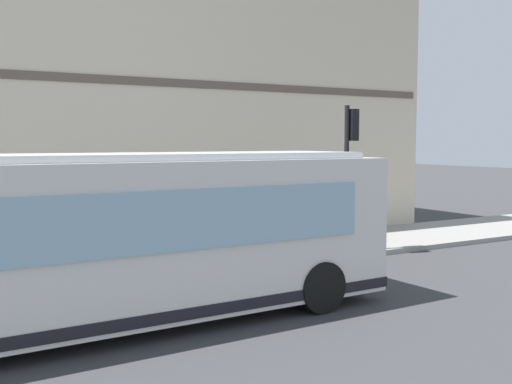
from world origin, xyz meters
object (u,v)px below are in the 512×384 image
(pedestrian_by_light_pole, at_px, (263,215))
(newspaper_vending_box, at_px, (65,259))
(fire_hydrant, at_px, (346,226))
(pedestrian_walking_along_curb, at_px, (98,225))
(city_bus_nearside, at_px, (128,239))
(traffic_light_near_corner, at_px, (350,150))
(pedestrian_near_building_entrance, at_px, (247,211))

(pedestrian_by_light_pole, relative_size, newspaper_vending_box, 2.02)
(fire_hydrant, distance_m, pedestrian_walking_along_curb, 8.40)
(fire_hydrant, bearing_deg, city_bus_nearside, 120.27)
(traffic_light_near_corner, height_order, pedestrian_walking_along_curb, traffic_light_near_corner)
(fire_hydrant, distance_m, newspaper_vending_box, 9.62)
(fire_hydrant, xyz_separation_m, pedestrian_near_building_entrance, (0.16, 3.68, 0.68))
(pedestrian_walking_along_curb, xyz_separation_m, newspaper_vending_box, (-1.18, 1.12, -0.56))
(pedestrian_walking_along_curb, distance_m, newspaper_vending_box, 1.72)
(traffic_light_near_corner, height_order, newspaper_vending_box, traffic_light_near_corner)
(city_bus_nearside, xyz_separation_m, pedestrian_by_light_pole, (4.35, -5.38, -0.35))
(traffic_light_near_corner, xyz_separation_m, newspaper_vending_box, (0.44, 7.93, -2.44))
(traffic_light_near_corner, bearing_deg, fire_hydrant, -37.12)
(newspaper_vending_box, bearing_deg, pedestrian_by_light_pole, -84.25)
(fire_hydrant, relative_size, pedestrian_walking_along_curb, 0.42)
(newspaper_vending_box, bearing_deg, pedestrian_walking_along_curb, -43.34)
(traffic_light_near_corner, height_order, pedestrian_by_light_pole, traffic_light_near_corner)
(traffic_light_near_corner, bearing_deg, city_bus_nearside, 113.51)
(fire_hydrant, relative_size, newspaper_vending_box, 0.82)
(pedestrian_by_light_pole, xyz_separation_m, pedestrian_near_building_entrance, (1.20, -0.16, -0.01))
(city_bus_nearside, xyz_separation_m, traffic_light_near_corner, (3.34, -7.68, 1.49))
(newspaper_vending_box, bearing_deg, pedestrian_near_building_entrance, -73.09)
(traffic_light_near_corner, distance_m, fire_hydrant, 3.60)
(traffic_light_near_corner, relative_size, pedestrian_walking_along_curb, 2.36)
(newspaper_vending_box, bearing_deg, fire_hydrant, -80.39)
(pedestrian_near_building_entrance, relative_size, newspaper_vending_box, 2.00)
(fire_hydrant, bearing_deg, newspaper_vending_box, 99.61)
(pedestrian_near_building_entrance, bearing_deg, pedestrian_by_light_pole, 172.20)
(city_bus_nearside, height_order, traffic_light_near_corner, traffic_light_near_corner)
(fire_hydrant, height_order, newspaper_vending_box, newspaper_vending_box)
(pedestrian_walking_along_curb, distance_m, pedestrian_by_light_pole, 4.56)
(pedestrian_near_building_entrance, bearing_deg, newspaper_vending_box, 106.91)
(traffic_light_near_corner, distance_m, newspaper_vending_box, 8.31)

